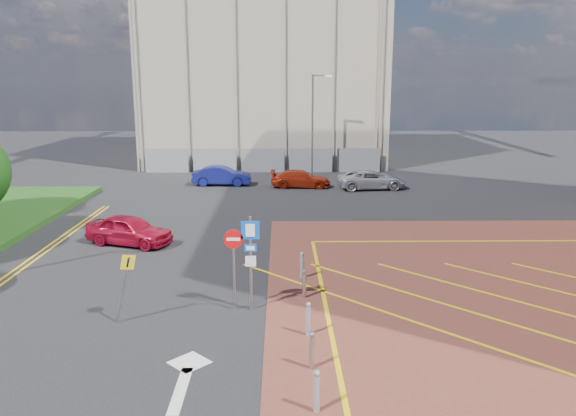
{
  "coord_description": "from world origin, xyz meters",
  "views": [
    {
      "loc": [
        1.49,
        -16.54,
        7.44
      ],
      "look_at": [
        1.78,
        5.22,
        2.52
      ],
      "focal_mm": 35.0,
      "sensor_mm": 36.0,
      "label": 1
    }
  ],
  "objects_px": {
    "car_red_left": "(129,230)",
    "car_blue_back": "(222,176)",
    "warning_sign": "(125,280)",
    "car_silver_back": "(372,180)",
    "car_red_back": "(301,179)",
    "lamp_back": "(313,121)",
    "sign_cluster": "(244,254)"
  },
  "relations": [
    {
      "from": "car_red_left",
      "to": "car_red_back",
      "type": "relative_size",
      "value": 0.96
    },
    {
      "from": "warning_sign",
      "to": "car_blue_back",
      "type": "distance_m",
      "value": 24.03
    },
    {
      "from": "sign_cluster",
      "to": "car_red_back",
      "type": "relative_size",
      "value": 0.75
    },
    {
      "from": "car_red_left",
      "to": "car_blue_back",
      "type": "distance_m",
      "value": 15.53
    },
    {
      "from": "lamp_back",
      "to": "warning_sign",
      "type": "relative_size",
      "value": 3.56
    },
    {
      "from": "car_blue_back",
      "to": "car_silver_back",
      "type": "relative_size",
      "value": 0.89
    },
    {
      "from": "car_silver_back",
      "to": "lamp_back",
      "type": "bearing_deg",
      "value": 29.2
    },
    {
      "from": "car_red_left",
      "to": "car_silver_back",
      "type": "distance_m",
      "value": 19.22
    },
    {
      "from": "car_blue_back",
      "to": "car_red_back",
      "type": "relative_size",
      "value": 1.0
    },
    {
      "from": "sign_cluster",
      "to": "car_blue_back",
      "type": "bearing_deg",
      "value": 97.7
    },
    {
      "from": "warning_sign",
      "to": "car_blue_back",
      "type": "xyz_separation_m",
      "value": [
        0.55,
        24.02,
        -0.73
      ]
    },
    {
      "from": "car_red_back",
      "to": "car_red_left",
      "type": "bearing_deg",
      "value": 151.84
    },
    {
      "from": "car_silver_back",
      "to": "car_red_left",
      "type": "bearing_deg",
      "value": 130.01
    },
    {
      "from": "car_blue_back",
      "to": "car_silver_back",
      "type": "bearing_deg",
      "value": -96.9
    },
    {
      "from": "warning_sign",
      "to": "car_red_left",
      "type": "relative_size",
      "value": 0.55
    },
    {
      "from": "car_blue_back",
      "to": "car_red_left",
      "type": "bearing_deg",
      "value": 171.38
    },
    {
      "from": "car_red_back",
      "to": "car_silver_back",
      "type": "bearing_deg",
      "value": -95.27
    },
    {
      "from": "lamp_back",
      "to": "warning_sign",
      "type": "height_order",
      "value": "lamp_back"
    },
    {
      "from": "warning_sign",
      "to": "car_blue_back",
      "type": "bearing_deg",
      "value": 88.7
    },
    {
      "from": "car_red_left",
      "to": "car_blue_back",
      "type": "height_order",
      "value": "car_blue_back"
    },
    {
      "from": "warning_sign",
      "to": "car_red_back",
      "type": "xyz_separation_m",
      "value": [
        6.28,
        23.09,
        -0.81
      ]
    },
    {
      "from": "car_red_back",
      "to": "car_silver_back",
      "type": "xyz_separation_m",
      "value": [
        5.0,
        -0.67,
        0.04
      ]
    },
    {
      "from": "car_red_back",
      "to": "sign_cluster",
      "type": "bearing_deg",
      "value": 175.65
    },
    {
      "from": "lamp_back",
      "to": "warning_sign",
      "type": "xyz_separation_m",
      "value": [
        -7.45,
        -27.98,
        -2.93
      ]
    },
    {
      "from": "sign_cluster",
      "to": "car_red_back",
      "type": "height_order",
      "value": "sign_cluster"
    },
    {
      "from": "car_red_left",
      "to": "sign_cluster",
      "type": "bearing_deg",
      "value": -122.76
    },
    {
      "from": "lamp_back",
      "to": "sign_cluster",
      "type": "xyz_separation_m",
      "value": [
        -3.78,
        -27.02,
        -2.41
      ]
    },
    {
      "from": "lamp_back",
      "to": "sign_cluster",
      "type": "height_order",
      "value": "lamp_back"
    },
    {
      "from": "lamp_back",
      "to": "warning_sign",
      "type": "bearing_deg",
      "value": -104.9
    },
    {
      "from": "lamp_back",
      "to": "car_red_left",
      "type": "height_order",
      "value": "lamp_back"
    },
    {
      "from": "car_red_back",
      "to": "car_blue_back",
      "type": "bearing_deg",
      "value": 83.24
    },
    {
      "from": "warning_sign",
      "to": "car_silver_back",
      "type": "xyz_separation_m",
      "value": [
        11.28,
        22.42,
        -0.77
      ]
    }
  ]
}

